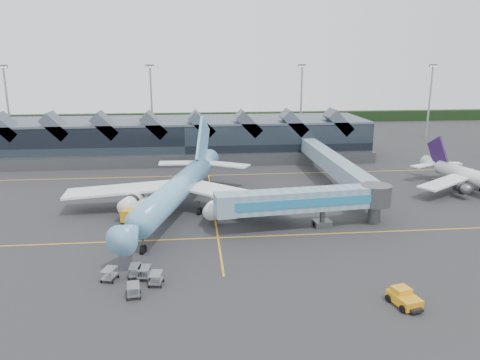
{
  "coord_description": "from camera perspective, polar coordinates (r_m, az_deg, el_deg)",
  "views": [
    {
      "loc": [
        -3.15,
        -69.09,
        24.42
      ],
      "look_at": [
        4.37,
        4.46,
        5.0
      ],
      "focal_mm": 35.0,
      "sensor_mm": 36.0,
      "label": 1
    }
  ],
  "objects": [
    {
      "name": "jet_bridge",
      "position": [
        69.37,
        9.21,
        -2.45
      ],
      "size": [
        26.82,
        6.76,
        6.04
      ],
      "rotation": [
        0.0,
        0.0,
        0.11
      ],
      "color": "#6895AE",
      "rests_on": "ground"
    },
    {
      "name": "baggage_carts",
      "position": [
        54.34,
        -12.58,
        -11.44
      ],
      "size": [
        7.05,
        6.74,
        1.41
      ],
      "rotation": [
        0.0,
        0.0,
        -0.13
      ],
      "color": "gray",
      "rests_on": "ground"
    },
    {
      "name": "light_masts",
      "position": [
        134.61,
        4.59,
        9.59
      ],
      "size": [
        132.4,
        42.56,
        22.45
      ],
      "color": "#989AA0",
      "rests_on": "ground"
    },
    {
      "name": "fuel_truck",
      "position": [
        74.05,
        -11.98,
        -3.5
      ],
      "size": [
        5.13,
        8.82,
        3.01
      ],
      "rotation": [
        0.0,
        0.0,
        -0.38
      ],
      "color": "black",
      "rests_on": "ground"
    },
    {
      "name": "ground",
      "position": [
        73.35,
        -3.05,
        -4.75
      ],
      "size": [
        260.0,
        260.0,
        0.0
      ],
      "primitive_type": "plane",
      "color": "#292A2C",
      "rests_on": "ground"
    },
    {
      "name": "main_airliner",
      "position": [
        75.37,
        -7.45,
        -0.99
      ],
      "size": [
        37.1,
        43.54,
        14.21
      ],
      "rotation": [
        0.0,
        0.0,
        -0.27
      ],
      "color": "#6DB7DD",
      "rests_on": "ground"
    },
    {
      "name": "regional_jet",
      "position": [
        96.62,
        26.54,
        0.31
      ],
      "size": [
        24.48,
        27.12,
        9.36
      ],
      "rotation": [
        0.0,
        0.0,
        0.21
      ],
      "color": "white",
      "rests_on": "ground"
    },
    {
      "name": "pushback_tug",
      "position": [
        51.69,
        19.37,
        -13.43
      ],
      "size": [
        3.1,
        4.15,
        1.7
      ],
      "rotation": [
        0.0,
        0.0,
        0.24
      ],
      "color": "orange",
      "rests_on": "ground"
    },
    {
      "name": "terminal",
      "position": [
        118.09,
        -6.71,
        5.09
      ],
      "size": [
        90.0,
        22.25,
        12.52
      ],
      "color": "black",
      "rests_on": "ground"
    },
    {
      "name": "tree_line_far",
      "position": [
        180.52,
        -4.83,
        7.53
      ],
      "size": [
        260.0,
        4.0,
        4.0
      ],
      "primitive_type": "cube",
      "color": "black",
      "rests_on": "ground"
    },
    {
      "name": "taxi_stripes",
      "position": [
        82.83,
        -3.4,
        -2.45
      ],
      "size": [
        120.0,
        60.0,
        0.01
      ],
      "color": "orange",
      "rests_on": "ground"
    }
  ]
}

